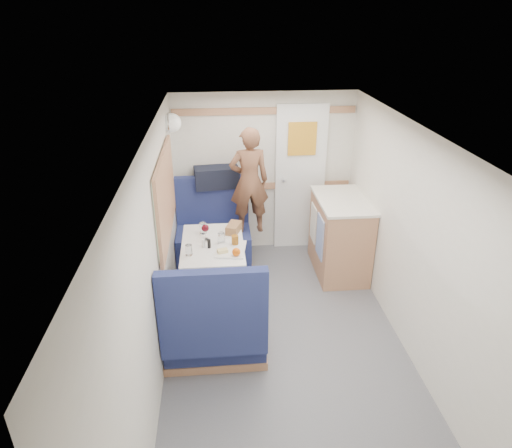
{
  "coord_description": "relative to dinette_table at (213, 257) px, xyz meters",
  "views": [
    {
      "loc": [
        -0.57,
        -3.08,
        2.87
      ],
      "look_at": [
        -0.22,
        0.9,
        0.97
      ],
      "focal_mm": 32.0,
      "sensor_mm": 36.0,
      "label": 1
    }
  ],
  "objects": [
    {
      "name": "floor",
      "position": [
        0.65,
        -1.0,
        -0.57
      ],
      "size": [
        4.5,
        4.5,
        0.0
      ],
      "primitive_type": "plane",
      "color": "#515156",
      "rests_on": "ground"
    },
    {
      "name": "ceiling",
      "position": [
        0.65,
        -1.0,
        1.43
      ],
      "size": [
        4.5,
        4.5,
        0.0
      ],
      "primitive_type": "plane",
      "rotation": [
        3.14,
        0.0,
        0.0
      ],
      "color": "silver",
      "rests_on": "wall_back"
    },
    {
      "name": "wall_back",
      "position": [
        0.65,
        1.25,
        0.43
      ],
      "size": [
        2.2,
        0.02,
        2.0
      ],
      "primitive_type": "cube",
      "color": "silver",
      "rests_on": "floor"
    },
    {
      "name": "wall_left",
      "position": [
        -0.45,
        -1.0,
        0.43
      ],
      "size": [
        0.02,
        4.5,
        2.0
      ],
      "primitive_type": "cube",
      "color": "silver",
      "rests_on": "floor"
    },
    {
      "name": "wall_right",
      "position": [
        1.75,
        -1.0,
        0.43
      ],
      "size": [
        0.02,
        4.5,
        2.0
      ],
      "primitive_type": "cube",
      "color": "silver",
      "rests_on": "floor"
    },
    {
      "name": "oak_trim_low",
      "position": [
        0.65,
        1.23,
        0.28
      ],
      "size": [
        2.15,
        0.02,
        0.08
      ],
      "primitive_type": "cube",
      "color": "#9D6847",
      "rests_on": "wall_back"
    },
    {
      "name": "oak_trim_high",
      "position": [
        0.65,
        1.23,
        1.21
      ],
      "size": [
        2.15,
        0.02,
        0.08
      ],
      "primitive_type": "cube",
      "color": "#9D6847",
      "rests_on": "wall_back"
    },
    {
      "name": "side_window",
      "position": [
        -0.43,
        0.0,
        0.68
      ],
      "size": [
        0.04,
        1.3,
        0.72
      ],
      "primitive_type": "cube",
      "color": "#95A58C",
      "rests_on": "wall_left"
    },
    {
      "name": "rear_door",
      "position": [
        1.1,
        1.22,
        0.41
      ],
      "size": [
        0.62,
        0.12,
        1.86
      ],
      "color": "white",
      "rests_on": "wall_back"
    },
    {
      "name": "dinette_table",
      "position": [
        0.0,
        0.0,
        0.0
      ],
      "size": [
        0.62,
        0.92,
        0.72
      ],
      "color": "white",
      "rests_on": "floor"
    },
    {
      "name": "bench_far",
      "position": [
        -0.0,
        0.86,
        -0.27
      ],
      "size": [
        0.9,
        0.59,
        1.05
      ],
      "color": "#17244B",
      "rests_on": "floor"
    },
    {
      "name": "bench_near",
      "position": [
        -0.0,
        -0.86,
        -0.27
      ],
      "size": [
        0.9,
        0.59,
        1.05
      ],
      "color": "#17244B",
      "rests_on": "floor"
    },
    {
      "name": "ledge",
      "position": [
        -0.0,
        1.12,
        0.31
      ],
      "size": [
        0.9,
        0.14,
        0.04
      ],
      "primitive_type": "cube",
      "color": "#9D6847",
      "rests_on": "bench_far"
    },
    {
      "name": "dome_light",
      "position": [
        -0.39,
        0.85,
        1.18
      ],
      "size": [
        0.2,
        0.2,
        0.2
      ],
      "primitive_type": "sphere",
      "color": "white",
      "rests_on": "wall_left"
    },
    {
      "name": "galley_counter",
      "position": [
        1.47,
        0.55,
        -0.1
      ],
      "size": [
        0.57,
        0.92,
        0.92
      ],
      "color": "#9D6847",
      "rests_on": "floor"
    },
    {
      "name": "person",
      "position": [
        0.43,
        0.81,
        0.51
      ],
      "size": [
        0.48,
        0.34,
        1.25
      ],
      "primitive_type": "imported",
      "rotation": [
        0.0,
        0.0,
        3.24
      ],
      "color": "brown",
      "rests_on": "bench_far"
    },
    {
      "name": "duffel_bag",
      "position": [
        0.06,
        1.12,
        0.46
      ],
      "size": [
        0.55,
        0.31,
        0.25
      ],
      "primitive_type": "cube",
      "rotation": [
        0.0,
        0.0,
        0.13
      ],
      "color": "black",
      "rests_on": "ledge"
    },
    {
      "name": "tray",
      "position": [
        0.18,
        -0.16,
        0.16
      ],
      "size": [
        0.33,
        0.4,
        0.02
      ],
      "primitive_type": "cube",
      "rotation": [
        0.0,
        0.0,
        -0.16
      ],
      "color": "white",
      "rests_on": "dinette_table"
    },
    {
      "name": "orange_fruit",
      "position": [
        0.22,
        -0.3,
        0.21
      ],
      "size": [
        0.08,
        0.08,
        0.08
      ],
      "primitive_type": "sphere",
      "color": "orange",
      "rests_on": "tray"
    },
    {
      "name": "cheese_block",
      "position": [
        0.1,
        -0.23,
        0.19
      ],
      "size": [
        0.11,
        0.09,
        0.03
      ],
      "primitive_type": "cube",
      "rotation": [
        0.0,
        0.0,
        0.29
      ],
      "color": "#DBC47E",
      "rests_on": "tray"
    },
    {
      "name": "wine_glass",
      "position": [
        -0.07,
        0.09,
        0.28
      ],
      "size": [
        0.08,
        0.08,
        0.17
      ],
      "color": "white",
      "rests_on": "dinette_table"
    },
    {
      "name": "tumbler_left",
      "position": [
        -0.23,
        -0.22,
        0.21
      ],
      "size": [
        0.07,
        0.07,
        0.11
      ],
      "primitive_type": "cylinder",
      "color": "silver",
      "rests_on": "dinette_table"
    },
    {
      "name": "tumbler_mid",
      "position": [
        -0.1,
        0.24,
        0.21
      ],
      "size": [
        0.07,
        0.07,
        0.12
      ],
      "primitive_type": "cylinder",
      "color": "white",
      "rests_on": "dinette_table"
    },
    {
      "name": "tumbler_right",
      "position": [
        0.09,
        -0.01,
        0.21
      ],
      "size": [
        0.07,
        0.07,
        0.12
      ],
      "primitive_type": "cylinder",
      "color": "white",
      "rests_on": "dinette_table"
    },
    {
      "name": "beer_glass",
      "position": [
        0.22,
        -0.07,
        0.21
      ],
      "size": [
        0.07,
        0.07,
        0.11
      ],
      "primitive_type": "cylinder",
      "color": "brown",
      "rests_on": "dinette_table"
    },
    {
      "name": "pepper_grinder",
      "position": [
        -0.03,
        -0.09,
        0.2
      ],
      "size": [
        0.03,
        0.03,
        0.09
      ],
      "primitive_type": "cylinder",
      "color": "black",
      "rests_on": "dinette_table"
    },
    {
      "name": "salt_grinder",
      "position": [
        -0.09,
        -0.06,
        0.2
      ],
      "size": [
        0.03,
        0.03,
        0.09
      ],
      "primitive_type": "cylinder",
      "color": "white",
      "rests_on": "dinette_table"
    },
    {
      "name": "bread_loaf",
      "position": [
        0.22,
        0.24,
        0.2
      ],
      "size": [
        0.19,
        0.25,
        0.09
      ],
      "primitive_type": "cube",
      "rotation": [
        0.0,
        0.0,
        -0.35
      ],
      "color": "brown",
      "rests_on": "dinette_table"
    }
  ]
}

